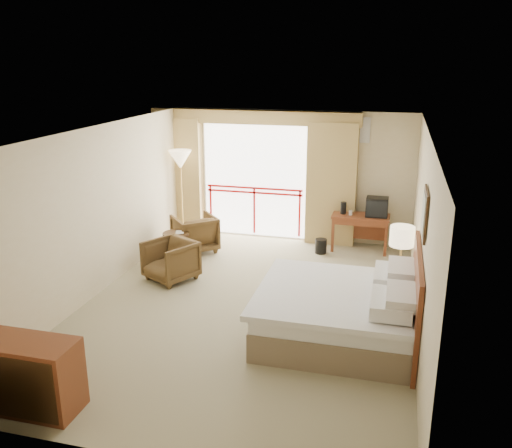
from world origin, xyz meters
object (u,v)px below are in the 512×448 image
(table_lamp, at_px, (402,237))
(wastebasket, at_px, (321,246))
(armchair_near, at_px, (171,279))
(floor_lamp, at_px, (180,163))
(dresser, at_px, (24,375))
(nightstand, at_px, (398,285))
(bed, at_px, (341,312))
(side_table, at_px, (176,242))
(tv, at_px, (377,207))
(armchair_far, at_px, (195,250))
(desk, at_px, (361,222))

(table_lamp, bearing_deg, wastebasket, 128.82)
(armchair_near, xyz_separation_m, floor_lamp, (-0.68, 2.25, 1.62))
(armchair_near, xyz_separation_m, dresser, (-0.11, -3.76, 0.41))
(nightstand, bearing_deg, table_lamp, 93.91)
(bed, distance_m, armchair_near, 3.35)
(bed, distance_m, side_table, 4.01)
(tv, height_order, dresser, tv)
(armchair_far, relative_size, armchair_near, 1.03)
(nightstand, relative_size, tv, 1.28)
(desk, xyz_separation_m, wastebasket, (-0.72, -0.42, -0.42))
(nightstand, relative_size, side_table, 1.00)
(bed, xyz_separation_m, tv, (0.29, 3.64, 0.54))
(bed, height_order, wastebasket, bed)
(bed, bearing_deg, floor_lamp, 136.65)
(bed, height_order, side_table, bed)
(nightstand, xyz_separation_m, dresser, (-3.94, -3.85, 0.14))
(wastebasket, bearing_deg, table_lamp, -51.18)
(wastebasket, relative_size, armchair_near, 0.37)
(floor_lamp, distance_m, dresser, 6.15)
(tv, distance_m, armchair_near, 4.20)
(dresser, bearing_deg, table_lamp, 48.86)
(wastebasket, relative_size, floor_lamp, 0.15)
(nightstand, xyz_separation_m, floor_lamp, (-4.51, 2.16, 1.35))
(side_table, bearing_deg, wastebasket, 22.26)
(bed, relative_size, table_lamp, 3.20)
(bed, xyz_separation_m, dresser, (-3.18, -2.47, 0.03))
(desk, relative_size, armchair_far, 1.39)
(bed, distance_m, tv, 3.70)
(wastebasket, height_order, side_table, side_table)
(bed, bearing_deg, dresser, -142.17)
(armchair_far, height_order, dresser, dresser)
(table_lamp, distance_m, desk, 2.44)
(armchair_near, height_order, dresser, dresser)
(floor_lamp, bearing_deg, side_table, -73.17)
(bed, xyz_separation_m, floor_lamp, (-3.75, 3.54, 1.24))
(armchair_far, relative_size, floor_lamp, 0.43)
(floor_lamp, bearing_deg, dresser, -84.61)
(tv, bearing_deg, desk, 156.11)
(armchair_near, bearing_deg, nightstand, 30.07)
(table_lamp, bearing_deg, nightstand, -90.00)
(nightstand, relative_size, wastebasket, 1.88)
(tv, bearing_deg, wastebasket, -173.72)
(desk, xyz_separation_m, side_table, (-3.34, -1.49, -0.20))
(table_lamp, xyz_separation_m, desk, (-0.77, 2.27, -0.49))
(nightstand, xyz_separation_m, desk, (-0.77, 2.32, 0.30))
(armchair_far, bearing_deg, wastebasket, 149.95)
(table_lamp, bearing_deg, armchair_near, -177.92)
(floor_lamp, bearing_deg, bed, -43.35)
(desk, xyz_separation_m, floor_lamp, (-3.74, -0.16, 1.05))
(table_lamp, distance_m, side_table, 4.23)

